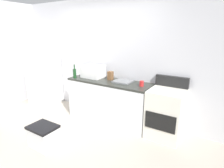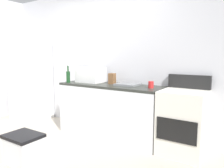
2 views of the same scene
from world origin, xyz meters
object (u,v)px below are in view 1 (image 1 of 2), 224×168
coffee_mug (142,84)px  refrigerator (43,74)px  stove_oven (166,113)px  wine_bottle (75,73)px  knife_block (110,76)px  storage_bin (44,136)px  microwave (93,71)px

coffee_mug → refrigerator: bearing=-179.1°
stove_oven → refrigerator: bearing=-179.0°
wine_bottle → coffee_mug: size_ratio=3.00×
stove_oven → knife_block: bearing=176.5°
refrigerator → storage_bin: (1.64, -1.35, -0.61)m
wine_bottle → knife_block: (0.75, 0.28, -0.02)m
coffee_mug → stove_oven: bearing=1.6°
microwave → storage_bin: size_ratio=1.00×
microwave → knife_block: 0.45m
refrigerator → stove_oven: refrigerator is taller
wine_bottle → stove_oven: bearing=5.9°
refrigerator → storage_bin: bearing=-39.4°
microwave → stove_oven: bearing=-1.8°
refrigerator → knife_block: size_ratio=8.89×
knife_block → storage_bin: knife_block is taller
refrigerator → knife_block: refrigerator is taller
microwave → wine_bottle: (-0.31, -0.26, -0.03)m
stove_oven → microwave: microwave is taller
refrigerator → coffee_mug: bearing=0.9°
stove_oven → knife_block: (-1.24, 0.08, 0.52)m
refrigerator → coffee_mug: size_ratio=16.01×
coffee_mug → knife_block: bearing=173.2°
microwave → knife_block: (0.45, 0.02, -0.05)m
storage_bin → wine_bottle: bearing=106.7°
stove_oven → coffee_mug: bearing=-178.4°
wine_bottle → coffee_mug: 1.52m
microwave → wine_bottle: size_ratio=1.53×
microwave → storage_bin: 1.68m
wine_bottle → microwave: bearing=39.9°
stove_oven → wine_bottle: (-1.99, -0.21, 0.54)m
stove_oven → storage_bin: (-1.63, -1.40, -0.27)m
refrigerator → microwave: bearing=3.9°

